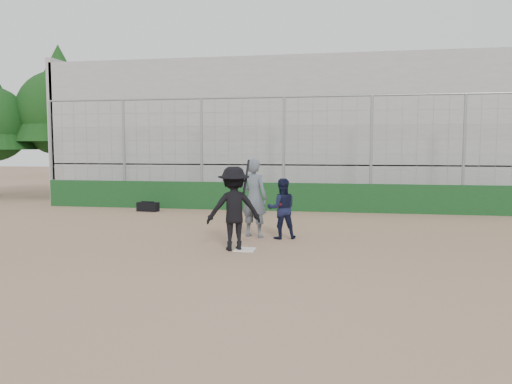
% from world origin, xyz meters
% --- Properties ---
extents(ground, '(90.00, 90.00, 0.00)m').
position_xyz_m(ground, '(0.00, 0.00, 0.00)').
color(ground, brown).
rests_on(ground, ground).
extents(home_plate, '(0.44, 0.44, 0.02)m').
position_xyz_m(home_plate, '(0.00, 0.00, 0.01)').
color(home_plate, white).
rests_on(home_plate, ground).
extents(backstop, '(18.10, 0.25, 4.04)m').
position_xyz_m(backstop, '(0.00, 7.00, 0.96)').
color(backstop, '#123A17').
rests_on(backstop, ground).
extents(bleachers, '(20.25, 6.70, 6.98)m').
position_xyz_m(bleachers, '(0.00, 11.95, 2.92)').
color(bleachers, '#949494').
rests_on(bleachers, ground).
extents(tree_left, '(4.48, 4.48, 7.00)m').
position_xyz_m(tree_left, '(-11.00, 11.00, 4.39)').
color(tree_left, '#331D12').
rests_on(tree_left, ground).
extents(batter_at_plate, '(1.34, 1.04, 1.97)m').
position_xyz_m(batter_at_plate, '(-0.24, -0.02, 0.91)').
color(batter_at_plate, black).
rests_on(batter_at_plate, ground).
extents(catcher_crouched, '(0.86, 0.76, 1.02)m').
position_xyz_m(catcher_crouched, '(0.62, 1.49, 0.51)').
color(catcher_crouched, black).
rests_on(catcher_crouched, ground).
extents(umpire, '(0.84, 0.69, 1.77)m').
position_xyz_m(umpire, '(-0.09, 1.63, 0.88)').
color(umpire, '#545E6A').
rests_on(umpire, ground).
extents(equipment_bag, '(0.78, 0.41, 0.36)m').
position_xyz_m(equipment_bag, '(-4.68, 5.98, 0.16)').
color(equipment_bag, black).
rests_on(equipment_bag, ground).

